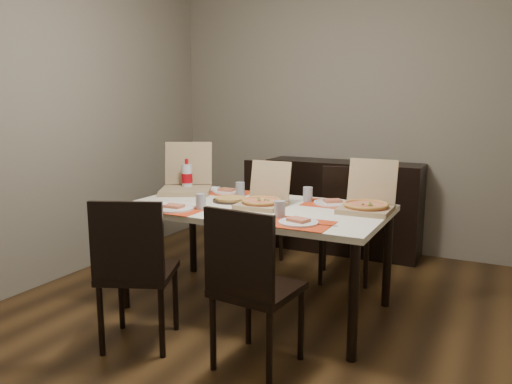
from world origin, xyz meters
TOP-DOWN VIEW (x-y plane):
  - ground at (0.00, 0.00)m, footprint 3.80×4.00m
  - room_walls at (0.00, 0.43)m, footprint 3.84×4.02m
  - sideboard at (0.00, 1.78)m, footprint 1.50×0.40m
  - dining_table at (-0.14, 0.16)m, footprint 1.80×1.00m
  - chair_near_left at (-0.51, -0.71)m, footprint 0.55×0.55m
  - chair_near_right at (0.23, -0.63)m, footprint 0.46×0.46m
  - chair_far_left at (-0.59, 1.11)m, footprint 0.43×0.43m
  - chair_far_right at (0.24, 1.08)m, footprint 0.51×0.51m
  - setting_near_left at (-0.56, -0.17)m, footprint 0.44×0.30m
  - setting_near_right at (0.28, -0.16)m, footprint 0.43×0.30m
  - setting_far_left at (-0.56, 0.50)m, footprint 0.49×0.30m
  - setting_far_right at (0.27, 0.47)m, footprint 0.49×0.30m
  - napkin_loose at (-0.03, 0.15)m, footprint 0.16×0.15m
  - pizza_box_center at (-0.09, 0.17)m, footprint 0.31×0.34m
  - pizza_box_right at (0.60, 0.35)m, footprint 0.34×0.38m
  - pizza_box_left at (-0.90, 0.41)m, footprint 0.54×0.56m
  - faina_plate at (-0.38, 0.23)m, footprint 0.26×0.26m
  - dip_bowl at (-0.08, 0.33)m, footprint 0.14×0.14m
  - soda_bottle at (-0.92, 0.45)m, footprint 0.09×0.09m

SIDE VIEW (x-z plane):
  - ground at x=0.00m, z-range -0.02..0.00m
  - sideboard at x=0.00m, z-range 0.00..0.90m
  - chair_near_left at x=-0.51m, z-range 0.05..0.98m
  - chair_near_right at x=0.23m, z-range 0.05..0.98m
  - chair_far_left at x=-0.59m, z-range 0.05..0.98m
  - chair_far_right at x=0.24m, z-range 0.05..0.98m
  - dining_table at x=-0.14m, z-range 0.31..1.06m
  - napkin_loose at x=-0.03m, z-range 0.75..0.77m
  - faina_plate at x=-0.38m, z-range 0.75..0.78m
  - dip_bowl at x=-0.08m, z-range 0.75..0.78m
  - setting_near_left at x=-0.56m, z-range 0.72..0.83m
  - setting_far_right at x=0.27m, z-range 0.72..0.83m
  - setting_far_left at x=-0.56m, z-range 0.72..0.83m
  - setting_near_right at x=0.28m, z-range 0.72..0.83m
  - pizza_box_center at x=-0.09m, z-range 0.65..0.96m
  - pizza_box_right at x=0.60m, z-range 0.64..0.97m
  - pizza_box_left at x=-0.90m, z-range 0.62..1.01m
  - soda_bottle at x=-0.92m, z-range 0.73..0.99m
  - room_walls at x=0.00m, z-range 0.42..3.04m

